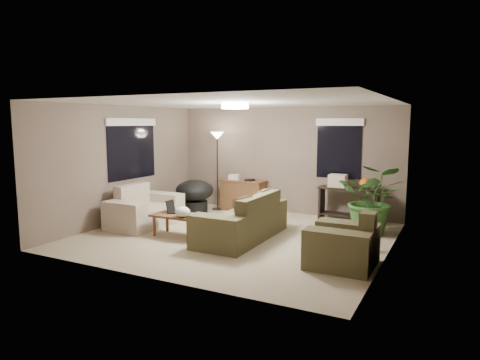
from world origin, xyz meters
The scene contains 20 objects.
room_shell centered at (0.00, 0.00, 1.25)m, with size 5.50×5.50×5.50m.
main_sofa centered at (0.23, -0.09, 0.29)m, with size 0.95×2.20×0.85m.
throw_pillows centered at (0.48, -0.09, 0.65)m, with size 0.31×1.37×0.47m.
loveseat centered at (-2.09, -0.12, 0.30)m, with size 0.90×1.60×0.85m.
armchair centered at (2.23, -0.75, 0.30)m, with size 0.95×1.00×0.85m.
coffee_table centered at (-0.94, -0.51, 0.36)m, with size 1.00×0.55×0.42m.
laptop centered at (-1.11, -0.41, 0.48)m, with size 0.38×0.29×0.24m.
plastic_bag centered at (-0.74, -0.66, 0.52)m, with size 0.28×0.25×0.20m, color white.
desk centered at (-0.95, 2.21, 0.38)m, with size 1.10×0.50×0.75m.
desk_papers centered at (-1.11, 2.20, 0.80)m, with size 0.69×0.29×0.12m.
console_table centered at (1.63, 2.16, 0.44)m, with size 1.30×0.40×0.75m.
pumpkin centered at (1.98, 2.16, 0.87)m, with size 0.28×0.28×0.23m, color orange.
cardboard_box centered at (1.38, 2.16, 0.89)m, with size 0.37×0.27×0.27m, color beige.
papasan_chair centered at (-1.81, 1.38, 0.47)m, with size 1.03×1.03×0.80m.
floor_lamp centered at (-1.56, 2.00, 1.60)m, with size 0.32×0.32×1.91m.
ceiling_fixture centered at (0.00, 0.00, 2.44)m, with size 0.50×0.50×0.10m, color white.
houseplant centered at (2.27, 1.37, 0.53)m, with size 1.22×1.36×1.06m, color #2D5923.
cat_scratching_post centered at (2.42, 0.21, 0.21)m, with size 0.32×0.32×0.50m.
window_left centered at (-2.73, 0.30, 1.78)m, with size 0.05×1.56×1.33m.
window_back centered at (1.30, 2.48, 1.79)m, with size 1.06×0.05×1.33m.
Camera 1 is at (3.71, -6.98, 2.14)m, focal length 32.00 mm.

